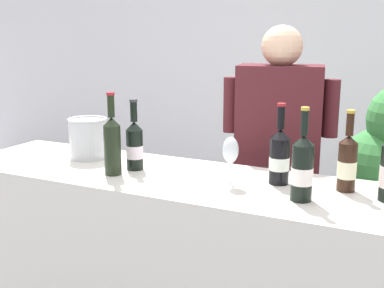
% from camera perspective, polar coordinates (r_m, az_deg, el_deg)
% --- Properties ---
extents(wall_back, '(8.00, 0.10, 2.80)m').
position_cam_1_polar(wall_back, '(4.50, 15.19, 10.10)').
color(wall_back, white).
rests_on(wall_back, ground_plane).
extents(counter, '(2.35, 0.59, 0.97)m').
position_cam_1_polar(counter, '(2.28, 0.67, -15.85)').
color(counter, beige).
rests_on(counter, ground_plane).
extents(wine_bottle_0, '(0.07, 0.07, 0.36)m').
position_cam_1_polar(wine_bottle_0, '(2.15, -9.30, 0.09)').
color(wine_bottle_0, black).
rests_on(wine_bottle_0, counter).
extents(wine_bottle_1, '(0.08, 0.08, 0.34)m').
position_cam_1_polar(wine_bottle_1, '(2.03, 10.19, -1.37)').
color(wine_bottle_1, black).
rests_on(wine_bottle_1, counter).
extents(wine_bottle_2, '(0.08, 0.08, 0.35)m').
position_cam_1_polar(wine_bottle_2, '(1.84, 12.76, -2.76)').
color(wine_bottle_2, black).
rests_on(wine_bottle_2, counter).
extents(wine_bottle_4, '(0.08, 0.08, 0.32)m').
position_cam_1_polar(wine_bottle_4, '(2.22, -6.73, -0.09)').
color(wine_bottle_4, black).
rests_on(wine_bottle_4, counter).
extents(wine_bottle_6, '(0.07, 0.07, 0.32)m').
position_cam_1_polar(wine_bottle_6, '(2.00, 17.70, -2.08)').
color(wine_bottle_6, black).
rests_on(wine_bottle_6, counter).
extents(wine_glass, '(0.07, 0.07, 0.20)m').
position_cam_1_polar(wine_glass, '(1.98, 4.54, -0.96)').
color(wine_glass, silver).
rests_on(wine_glass, counter).
extents(ice_bucket, '(0.19, 0.19, 0.20)m').
position_cam_1_polar(ice_bucket, '(2.47, -12.05, 0.72)').
color(ice_bucket, silver).
rests_on(ice_bucket, counter).
extents(person_server, '(0.58, 0.32, 1.62)m').
position_cam_1_polar(person_server, '(2.64, 9.85, -4.77)').
color(person_server, black).
rests_on(person_server, ground_plane).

